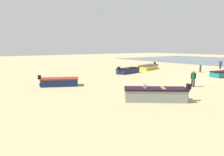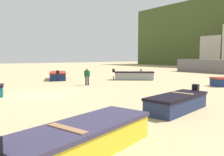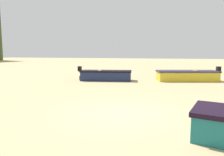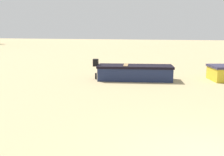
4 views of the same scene
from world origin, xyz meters
TOP-DOWN VIEW (x-y plane):
  - ground_plane at (0.00, 0.00)m, footprint 160.00×160.00m
  - boat_navy_0 at (8.47, 3.53)m, footprint 2.19×4.41m
  - boat_yellow_1 at (10.17, -2.70)m, footprint 2.85×5.01m

SIDE VIEW (x-z plane):
  - ground_plane at x=0.00m, z-range 0.00..0.00m
  - boat_navy_0 at x=8.47m, z-range -0.15..0.98m
  - boat_yellow_1 at x=10.17m, z-range -0.15..0.99m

